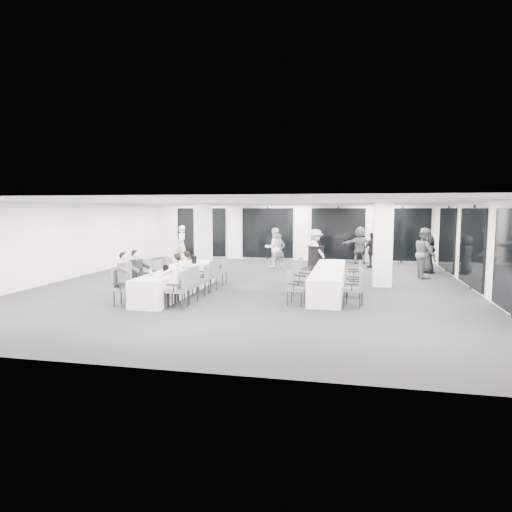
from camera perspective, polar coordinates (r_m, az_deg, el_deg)
The scene contains 43 objects.
room at distance 15.97m, azimuth 3.59°, elevation 1.65°, with size 14.04×16.04×2.84m.
column_left at distance 18.87m, azimuth -6.61°, elevation 2.33°, with size 0.60×0.60×2.80m, color silver.
column_right at distance 15.72m, azimuth 15.57°, elevation 1.42°, with size 0.60×0.60×2.80m, color silver.
banquet_table_main at distance 14.17m, azimuth -9.60°, elevation -3.10°, with size 0.90×5.00×0.75m, color silver.
banquet_table_side at distance 14.26m, azimuth 9.05°, elevation -3.04°, with size 0.90×5.00×0.75m, color silver.
cocktail_table at distance 19.25m, azimuth 7.47°, elevation -0.24°, with size 0.74×0.74×1.02m.
chair_main_left_near at distance 12.71m, azimuth -16.46°, elevation -3.49°, with size 0.51×0.57×0.97m.
chair_main_left_second at distance 13.29m, azimuth -15.11°, elevation -2.87°, with size 0.54×0.60×1.04m.
chair_main_left_mid at distance 14.30m, azimuth -13.02°, elevation -2.29°, with size 0.55×0.60×1.00m.
chair_main_left_fourth at distance 14.97m, azimuth -11.78°, elevation -2.08°, with size 0.56×0.59×0.92m.
chair_main_left_far at distance 15.92m, azimuth -10.26°, elevation -1.59°, with size 0.56×0.58×0.91m.
chair_main_right_near at distance 11.98m, azimuth -9.45°, elevation -3.79°, with size 0.53×0.59×1.01m.
chair_main_right_second at distance 12.59m, azimuth -8.34°, elevation -3.25°, with size 0.61×0.65×1.03m.
chair_main_right_mid at distance 13.70m, azimuth -6.66°, elevation -2.76°, with size 0.46×0.52×0.91m.
chair_main_right_fourth at distance 14.34m, azimuth -5.76°, elevation -2.19°, with size 0.58×0.62×0.98m.
chair_main_right_far at distance 15.47m, azimuth -4.40°, elevation -1.60°, with size 0.50×0.56×0.97m.
chair_side_left_near at distance 12.33m, azimuth 4.70°, elevation -3.70°, with size 0.53×0.57×0.92m.
chair_side_left_mid at distance 13.70m, azimuth 5.44°, elevation -2.60°, with size 0.57×0.60×0.97m.
chair_side_left_far at distance 15.22m, azimuth 6.11°, elevation -1.78°, with size 0.53×0.57×0.96m.
chair_side_right_near at distance 12.32m, azimuth 12.47°, elevation -3.68°, with size 0.56×0.60×0.97m.
chair_side_right_mid at distance 13.61m, azimuth 12.39°, elevation -3.03°, with size 0.46×0.51×0.87m.
chair_side_right_far at distance 15.08m, azimuth 12.38°, elevation -2.07°, with size 0.47×0.52×0.90m.
seated_guest_a at distance 12.59m, azimuth -15.82°, elevation -2.37°, with size 0.50×0.38×1.44m.
seated_guest_b at distance 13.18m, azimuth -14.47°, elevation -1.96°, with size 0.50×0.38×1.44m.
seated_guest_c at distance 12.00m, azimuth -10.24°, elevation -2.64°, with size 0.50×0.38×1.44m.
seated_guest_d at distance 12.63m, azimuth -9.05°, elevation -2.18°, with size 0.50×0.38×1.44m.
standing_guest_a at distance 19.85m, azimuth 2.88°, elevation 0.94°, with size 0.62×0.50×1.70m, color #515357.
standing_guest_b at distance 19.96m, azimuth 2.30°, elevation 1.35°, with size 0.95×0.58×1.96m, color white.
standing_guest_c at distance 19.28m, azimuth 7.42°, elevation 1.13°, with size 1.26×0.64×1.95m, color white.
standing_guest_d at distance 20.39m, azimuth 14.36°, elevation 0.98°, with size 1.03×0.58×1.75m, color black.
standing_guest_e at distance 19.50m, azimuth 20.77°, elevation 0.53°, with size 0.84×0.51×1.74m, color black.
standing_guest_f at distance 21.91m, azimuth 12.84°, elevation 1.64°, with size 1.81×0.70×1.98m, color #515357.
standing_guest_g at distance 22.08m, azimuth -9.31°, elevation 1.78°, with size 0.73×0.59×2.01m, color white.
standing_guest_h at distance 18.00m, azimuth 20.37°, elevation 0.74°, with size 1.03×0.63×2.13m, color #515357.
ice_bucket_near at distance 13.28m, azimuth -11.12°, elevation -1.58°, with size 0.21×0.21×0.24m, color black.
ice_bucket_far at distance 15.40m, azimuth -7.84°, elevation -0.46°, with size 0.23×0.23×0.26m, color black.
water_bottle_a at distance 12.47m, azimuth -13.04°, elevation -2.19°, with size 0.07×0.07×0.21m, color silver.
water_bottle_b at distance 14.37m, azimuth -8.91°, elevation -0.99°, with size 0.07×0.07×0.23m, color silver.
water_bottle_c at distance 16.11m, azimuth -7.12°, elevation -0.26°, with size 0.06×0.06×0.20m, color silver.
plate_a at distance 12.61m, azimuth -12.95°, elevation -2.52°, with size 0.18×0.18×0.03m.
plate_b at distance 12.57m, azimuth -11.70°, elevation -2.52°, with size 0.18×0.18×0.03m.
plate_c at distance 13.75m, azimuth -9.62°, elevation -1.75°, with size 0.19×0.19×0.03m.
wine_glass at distance 12.30m, azimuth -11.73°, elevation -2.04°, with size 0.08×0.08×0.20m.
Camera 1 is at (3.22, -14.64, 2.60)m, focal length 32.00 mm.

